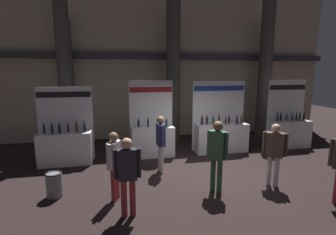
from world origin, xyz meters
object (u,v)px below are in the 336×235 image
Objects in this scene: exhibitor_booth_0 at (66,145)px; visitor_5 at (128,171)px; trash_bin at (54,185)px; visitor_0 at (274,149)px; exhibitor_booth_2 at (221,134)px; visitor_4 at (161,139)px; visitor_7 at (217,151)px; exhibitor_booth_1 at (153,138)px; visitor_6 at (114,161)px; exhibitor_booth_3 at (289,131)px.

visitor_5 is (1.78, -3.42, 0.34)m from exhibitor_booth_0.
trash_bin is 0.37× the size of visitor_0.
exhibitor_booth_0 is at bearing -61.06° from visitor_5.
exhibitor_booth_2 is at bearing -132.82° from visitor_5.
visitor_4 is at bearing -23.97° from exhibitor_booth_0.
visitor_7 is (3.78, -0.54, 0.75)m from trash_bin.
trash_bin is 0.36× the size of visitor_4.
exhibitor_booth_1 is at bearing -104.19° from visitor_5.
exhibitor_booth_2 reaches higher than visitor_6.
visitor_5 is at bearing 43.56° from visitor_6.
exhibitor_booth_3 is 7.31m from visitor_5.
trash_bin is at bearing -86.71° from exhibitor_booth_0.
exhibitor_booth_2 is at bearing 151.77° from visitor_6.
visitor_4 is 1.01× the size of visitor_5.
exhibitor_booth_2 is at bearing 179.87° from exhibitor_booth_3.
exhibitor_booth_0 is at bearing -178.69° from exhibitor_booth_3.
visitor_5 is at bearing -35.28° from trash_bin.
exhibitor_booth_3 is 3.98m from visitor_0.
visitor_6 is (-3.94, 0.09, -0.05)m from visitor_0.
visitor_4 is 1.92m from visitor_6.
exhibitor_booth_3 reaches higher than visitor_5.
visitor_5 reaches higher than visitor_0.
visitor_7 is at bearing -144.68° from exhibitor_booth_3.
exhibitor_booth_3 is 1.60× the size of visitor_0.
visitor_0 is 0.98× the size of visitor_4.
exhibitor_booth_2 is 1.44× the size of visitor_7.
visitor_6 is (-1.30, -1.41, -0.05)m from visitor_4.
exhibitor_booth_2 reaches higher than visitor_7.
visitor_4 is (-2.64, 1.50, 0.01)m from visitor_0.
exhibitor_booth_2 is at bearing 2.08° from exhibitor_booth_0.
exhibitor_booth_2 is 2.89m from visitor_4.
visitor_7 reaches higher than visitor_5.
visitor_0 reaches higher than visitor_6.
exhibitor_booth_0 is 1.38× the size of visitor_7.
trash_bin is (0.13, -2.26, -0.32)m from exhibitor_booth_0.
exhibitor_booth_1 is 1.51m from visitor_4.
visitor_4 is 1.89m from visitor_7.
exhibitor_booth_0 is 1.48× the size of visitor_5.
trash_bin is 0.36× the size of visitor_5.
visitor_5 is at bearing -117.82° from visitor_7.
visitor_0 is at bearing 47.61° from visitor_7.
visitor_0 is 3.03m from visitor_4.
exhibitor_booth_3 is (8.12, 0.19, 0.02)m from exhibitor_booth_0.
visitor_6 is (-1.28, -2.88, 0.28)m from exhibitor_booth_1.
visitor_0 is at bearing -168.23° from visitor_5.
visitor_4 is (0.03, -1.47, 0.33)m from exhibitor_booth_1.
exhibitor_booth_2 reaches higher than visitor_0.
trash_bin is (-5.18, -2.45, -0.34)m from exhibitor_booth_2.
exhibitor_booth_2 is 5.06m from visitor_5.
exhibitor_booth_2 is 1.54× the size of visitor_4.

